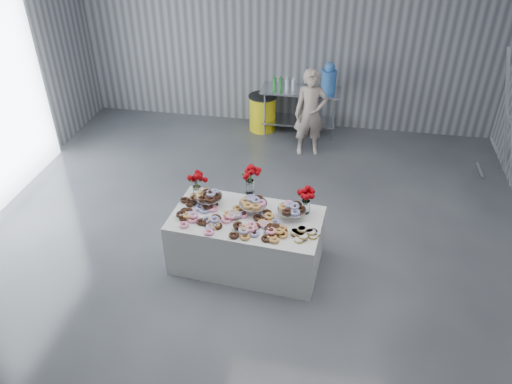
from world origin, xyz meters
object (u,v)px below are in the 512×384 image
Objects in this scene: display_table at (247,240)px; person at (310,113)px; stepladder at (510,119)px; trash_barrel at (263,113)px; prep_table at (300,103)px; water_jug at (329,78)px.

display_table is 3.23m from person.
display_table is 4.70m from stepladder.
stepladder is (4.15, -1.11, 0.74)m from trash_barrel.
person is 0.72× the size of stepladder.
stepladder is at bearing -18.00° from prep_table.
water_jug is at bearing 78.90° from display_table.
water_jug reaches higher than display_table.
trash_barrel is (-0.98, 0.77, -0.43)m from person.
display_table is 3.43× the size of water_jug.
water_jug is 0.35× the size of person.
prep_table is at bearing 162.00° from stepladder.
person is at bearing -38.19° from trash_barrel.
person is at bearing 173.92° from stepladder.
prep_table is 0.95× the size of person.
person is (0.25, -0.77, 0.17)m from prep_table.
trash_barrel is 4.36m from stepladder.
stepladder is (3.42, -1.11, 0.48)m from prep_table.
person reaches higher than prep_table.
stepladder reaches higher than prep_table.
prep_table reaches higher than display_table.
water_jug is 3.12m from stepladder.
prep_table reaches higher than trash_barrel.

